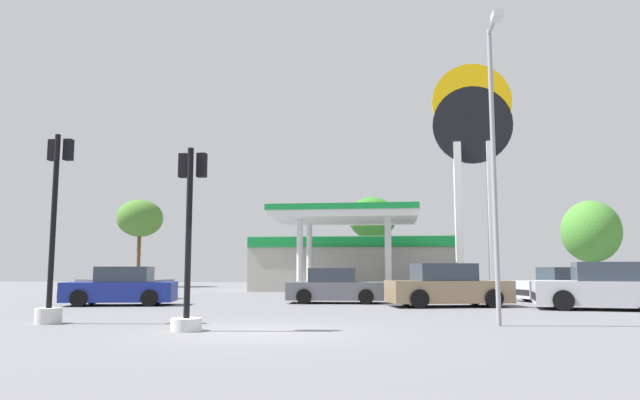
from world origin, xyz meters
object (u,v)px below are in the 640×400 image
station_pole_sign (473,144)px  car_2 (125,284)px  car_1 (447,287)px  car_4 (121,288)px  traffic_signal_1 (189,260)px  tree_1 (372,218)px  car_3 (335,287)px  car_6 (604,288)px  tree_2 (591,232)px  corner_streetlamp (494,144)px  tree_0 (140,218)px  car_0 (564,286)px  traffic_signal_0 (53,254)px

station_pole_sign → car_2: bearing=-157.4°
car_1 → car_4: 12.37m
traffic_signal_1 → tree_1: size_ratio=0.63×
car_3 → traffic_signal_1: 11.15m
car_6 → traffic_signal_1: bearing=-145.2°
car_1 → car_2: car_1 is taller
car_4 → tree_2: (24.46, 22.53, 3.36)m
car_4 → car_6: (17.52, -0.22, 0.07)m
car_3 → corner_streetlamp: size_ratio=0.53×
car_4 → tree_0: size_ratio=0.65×
car_3 → corner_streetlamp: (4.95, -9.02, 3.87)m
tree_1 → station_pole_sign: bearing=-58.7°
traffic_signal_1 → tree_0: size_ratio=0.63×
tree_2 → corner_streetlamp: corner_streetlamp is taller
car_0 → car_1: (-5.26, -4.13, 0.06)m
station_pole_sign → tree_1: bearing=121.3°
station_pole_sign → car_2: station_pole_sign is taller
corner_streetlamp → station_pole_sign: bearing=83.9°
car_1 → tree_2: tree_2 is taller
car_2 → car_1: bearing=-14.8°
car_6 → corner_streetlamp: (-4.57, -6.36, 3.78)m
station_pole_sign → car_2: (-16.99, -7.07, -7.72)m
tree_0 → tree_1: tree_0 is taller
car_1 → traffic_signal_1: (-6.62, -9.25, 0.88)m
car_2 → corner_streetlamp: size_ratio=0.57×
tree_2 → station_pole_sign: bearing=-131.4°
car_0 → traffic_signal_0: (-16.01, -12.14, 1.11)m
car_0 → car_2: car_2 is taller
station_pole_sign → car_3: station_pole_sign is taller
tree_2 → tree_1: bearing=-177.0°
car_2 → tree_2: size_ratio=0.69×
car_4 → car_6: bearing=-0.7°
car_2 → corner_streetlamp: 19.14m
corner_streetlamp → tree_1: bearing=98.3°
traffic_signal_1 → car_3: bearing=78.1°
traffic_signal_0 → tree_1: tree_1 is taller
car_3 → tree_2: tree_2 is taller
traffic_signal_0 → corner_streetlamp: (11.36, 0.62, 2.74)m
car_2 → car_4: 5.07m
traffic_signal_0 → tree_1: 29.98m
station_pole_sign → car_4: size_ratio=2.99×
car_6 → tree_0: 34.42m
car_2 → car_6: (19.60, -4.84, 0.06)m
tree_1 → traffic_signal_1: bearing=-95.9°
car_3 → car_2: bearing=167.8°
tree_0 → corner_streetlamp: (21.98, -27.80, -0.70)m
tree_1 → corner_streetlamp: (4.13, -28.29, -0.58)m
corner_streetlamp → tree_0: bearing=128.3°
car_4 → tree_2: tree_2 is taller
traffic_signal_0 → corner_streetlamp: bearing=3.1°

